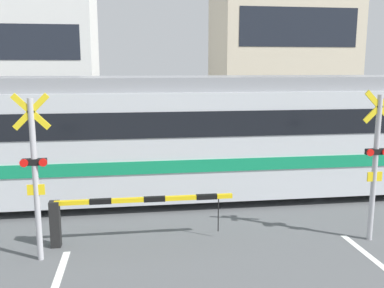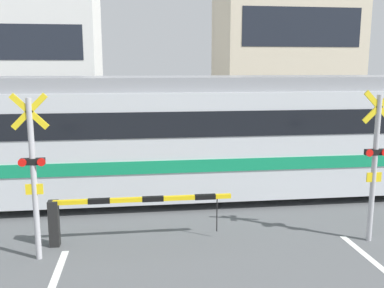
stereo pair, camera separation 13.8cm
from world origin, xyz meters
The scene contains 10 objects.
rail_track_near centered at (0.00, 10.63, 0.04)m, with size 50.00×0.10×0.08m.
rail_track_far centered at (0.00, 12.06, 0.04)m, with size 50.00×0.10×0.08m.
commuter_train centered at (0.84, 11.34, 1.81)m, with size 20.77×2.98×3.39m.
crossing_barrier_near centered at (-2.17, 8.20, 0.72)m, with size 3.80×0.20×0.98m.
crossing_barrier_far centered at (2.17, 14.29, 0.72)m, with size 3.80×0.20×0.98m.
crossing_signal_left centered at (-3.40, 7.62, 1.76)m, with size 0.68×0.15×3.20m.
crossing_signal_right centered at (3.40, 7.62, 1.76)m, with size 0.68×0.15×3.20m.
pedestrian centered at (-1.30, 18.16, 0.98)m, with size 0.38×0.22×1.70m.
building_left_of_street centered at (-6.86, 25.17, 4.40)m, with size 6.61×5.69×8.80m.
building_right_of_street centered at (7.50, 25.17, 5.21)m, with size 7.89×5.69×10.42m.
Camera 1 is at (-1.60, -0.42, 3.68)m, focal length 40.00 mm.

